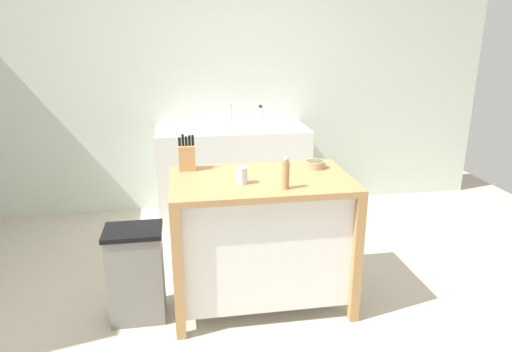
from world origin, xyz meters
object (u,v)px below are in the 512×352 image
at_px(bowl_ceramic_wide, 315,164).
at_px(trash_bin, 136,273).
at_px(knife_block, 187,157).
at_px(pepper_grinder, 286,174).
at_px(kitchen_island, 261,234).
at_px(drinking_cup, 242,175).
at_px(bottle_dish_soap, 260,116).
at_px(sink_faucet, 231,114).

distance_m(bowl_ceramic_wide, trash_bin, 1.39).
relative_size(knife_block, pepper_grinder, 1.26).
relative_size(kitchen_island, drinking_cup, 10.98).
bearing_deg(pepper_grinder, knife_block, 139.54).
bearing_deg(trash_bin, pepper_grinder, -10.06).
xyz_separation_m(drinking_cup, trash_bin, (-0.69, 0.03, -0.64)).
xyz_separation_m(bowl_ceramic_wide, pepper_grinder, (-0.30, -0.39, 0.07)).
height_order(kitchen_island, pepper_grinder, pepper_grinder).
bearing_deg(pepper_grinder, trash_bin, 169.94).
distance_m(kitchen_island, trash_bin, 0.85).
xyz_separation_m(drinking_cup, bottle_dish_soap, (0.42, 1.75, 0.04)).
distance_m(kitchen_island, pepper_grinder, 0.55).
height_order(drinking_cup, pepper_grinder, pepper_grinder).
relative_size(drinking_cup, pepper_grinder, 0.54).
bearing_deg(knife_block, trash_bin, -138.02).
height_order(kitchen_island, bowl_ceramic_wide, bowl_ceramic_wide).
xyz_separation_m(kitchen_island, trash_bin, (-0.82, -0.06, -0.19)).
relative_size(kitchen_island, bottle_dish_soap, 5.72).
relative_size(pepper_grinder, bottle_dish_soap, 0.96).
bearing_deg(kitchen_island, trash_bin, -175.61).
relative_size(knife_block, bowl_ceramic_wide, 1.72).
distance_m(pepper_grinder, sink_faucet, 1.95).
height_order(kitchen_island, bottle_dish_soap, bottle_dish_soap).
height_order(drinking_cup, sink_faucet, sink_faucet).
bearing_deg(sink_faucet, knife_block, -107.54).
distance_m(trash_bin, sink_faucet, 2.08).
bearing_deg(knife_block, bottle_dish_soap, 61.82).
bearing_deg(pepper_grinder, kitchen_island, 115.50).
bearing_deg(bottle_dish_soap, kitchen_island, -99.75).
bearing_deg(kitchen_island, drinking_cup, -146.17).
xyz_separation_m(bowl_ceramic_wide, drinking_cup, (-0.54, -0.26, 0.03)).
bearing_deg(bowl_ceramic_wide, pepper_grinder, -127.06).
xyz_separation_m(drinking_cup, pepper_grinder, (0.25, -0.14, 0.04)).
height_order(pepper_grinder, bottle_dish_soap, bottle_dish_soap).
bearing_deg(trash_bin, bottle_dish_soap, 57.22).
bearing_deg(pepper_grinder, bowl_ceramic_wide, 52.94).
relative_size(knife_block, drinking_cup, 2.34).
xyz_separation_m(knife_block, bottle_dish_soap, (0.75, 1.40, 0.00)).
distance_m(knife_block, pepper_grinder, 0.75).
xyz_separation_m(bowl_ceramic_wide, trash_bin, (-1.23, -0.23, -0.61)).
relative_size(pepper_grinder, sink_faucet, 0.90).
height_order(bowl_ceramic_wide, sink_faucet, sink_faucet).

